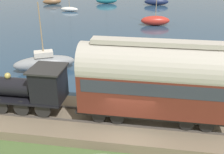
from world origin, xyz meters
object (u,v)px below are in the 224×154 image
Objects in this scene: sailboat_white at (69,9)px; sailboat_gray at (45,62)px; sailboat_teal at (107,0)px; passenger_coach at (154,79)px; rowboat_off_pier at (208,76)px; sailboat_red at (155,20)px; sailboat_navy at (156,1)px; steam_locomotive at (31,87)px; rowboat_far_out at (148,61)px; rowboat_near_shore at (138,76)px; sailboat_brown at (52,1)px.

sailboat_gray is at bearing -163.27° from sailboat_white.
passenger_coach is at bearing -178.52° from sailboat_teal.
rowboat_off_pier is (0.25, -14.03, -0.49)m from sailboat_gray.
sailboat_gray is at bearing 144.80° from sailboat_red.
sailboat_navy is 1.22× the size of sailboat_gray.
sailboat_white is at bearing 14.14° from steam_locomotive.
sailboat_navy is at bearing -54.33° from sailboat_white.
sailboat_red is 3.28× the size of rowboat_far_out.
rowboat_near_shore is 0.96× the size of rowboat_off_pier.
steam_locomotive is 14.14m from rowboat_off_pier.
sailboat_gray is 2.23× the size of rowboat_off_pier.
sailboat_navy is 0.76× the size of sailboat_red.
rowboat_near_shore is (-28.87, -14.91, -0.22)m from sailboat_white.
passenger_coach is 1.09× the size of sailboat_teal.
sailboat_navy is at bearing 64.31° from rowboat_off_pier.
rowboat_near_shore is (-36.57, -21.28, -0.39)m from sailboat_brown.
steam_locomotive is at bearing 156.40° from sailboat_red.
rowboat_near_shore is at bearing -149.11° from sailboat_white.
sailboat_red is 3.60× the size of rowboat_off_pier.
sailboat_brown is (16.89, 22.54, -0.08)m from sailboat_red.
sailboat_red is (19.12, -9.55, 0.03)m from sailboat_gray.
rowboat_far_out is at bearing 169.26° from sailboat_red.
sailboat_brown is at bearing 27.28° from passenger_coach.
sailboat_teal is 38.99m from sailboat_gray.
sailboat_teal is 41.66m from rowboat_off_pier.
rowboat_far_out is at bearing 171.95° from sailboat_navy.
rowboat_off_pier is (-35.76, -27.02, -0.44)m from sailboat_brown.
rowboat_far_out is at bearing 47.75° from rowboat_near_shore.
sailboat_navy is (46.10, -0.18, -2.47)m from passenger_coach.
sailboat_navy is (-0.45, -11.02, -0.00)m from sailboat_teal.
rowboat_far_out is at bearing -169.05° from sailboat_brown.
sailboat_brown is at bearing 43.22° from sailboat_white.
sailboat_red is (26.70, -0.06, -2.49)m from passenger_coach.
passenger_coach is 47.86m from sailboat_teal.
passenger_coach is 1.40× the size of sailboat_gray.
passenger_coach is at bearing -152.26° from sailboat_white.
rowboat_far_out reaches higher than rowboat_off_pier.
sailboat_teal is (46.55, 10.84, -2.47)m from passenger_coach.
sailboat_white is 29.71m from rowboat_far_out.
passenger_coach reaches higher than rowboat_near_shore.
sailboat_navy reaches higher than sailboat_brown.
steam_locomotive is 12.60m from rowboat_far_out.
sailboat_gray is (-38.97, -1.35, -0.05)m from sailboat_teal.
sailboat_red reaches higher than sailboat_brown.
steam_locomotive is at bearing -161.46° from rowboat_near_shore.
sailboat_navy is at bearing -9.02° from sailboat_red.
rowboat_near_shore is (-39.08, 1.37, -0.49)m from sailboat_navy.
sailboat_white is at bearing 115.17° from sailboat_navy.
passenger_coach is 1.24× the size of sailboat_brown.
sailboat_brown is at bearing 19.48° from steam_locomotive.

